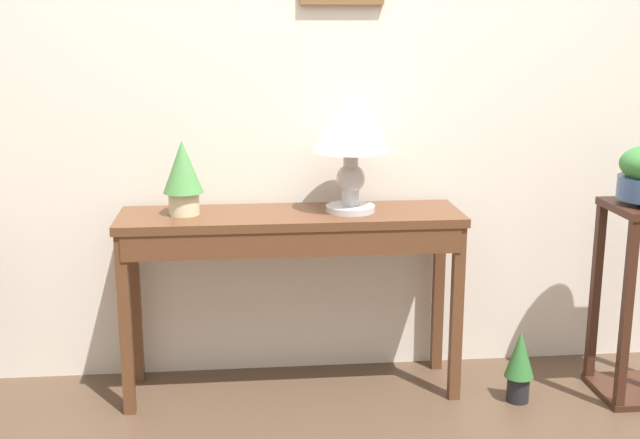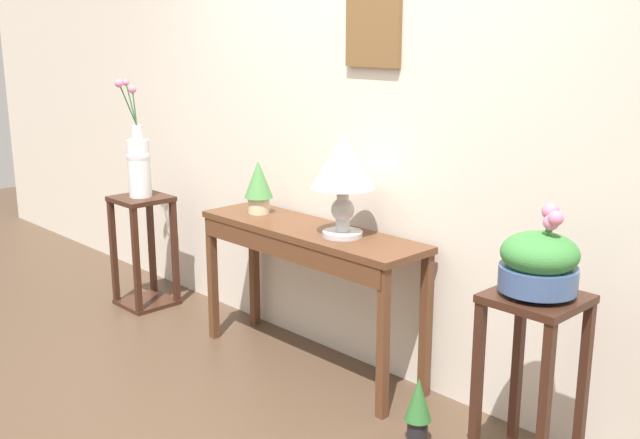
# 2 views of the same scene
# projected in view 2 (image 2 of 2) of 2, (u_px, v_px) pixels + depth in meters

# --- Properties ---
(back_wall_with_art) EXTENTS (9.00, 0.13, 2.80)m
(back_wall_with_art) POSITION_uv_depth(u_px,v_px,m) (368.00, 102.00, 3.82)
(back_wall_with_art) COLOR beige
(back_wall_with_art) RESTS_ON ground
(console_table) EXTENTS (1.37, 0.37, 0.77)m
(console_table) POSITION_uv_depth(u_px,v_px,m) (306.00, 248.00, 3.89)
(console_table) COLOR #56331E
(console_table) RESTS_ON ground
(table_lamp) EXTENTS (0.31, 0.31, 0.50)m
(table_lamp) POSITION_uv_depth(u_px,v_px,m) (343.00, 168.00, 3.63)
(table_lamp) COLOR #B7B7BC
(table_lamp) RESTS_ON console_table
(potted_plant_on_console) EXTENTS (0.16, 0.16, 0.30)m
(potted_plant_on_console) POSITION_uv_depth(u_px,v_px,m) (258.00, 184.00, 4.15)
(potted_plant_on_console) COLOR beige
(potted_plant_on_console) RESTS_ON console_table
(pedestal_stand_left) EXTENTS (0.33, 0.33, 0.73)m
(pedestal_stand_left) POSITION_uv_depth(u_px,v_px,m) (144.00, 251.00, 4.88)
(pedestal_stand_left) COLOR #381E14
(pedestal_stand_left) RESTS_ON ground
(flower_vase_tall_left) EXTENTS (0.19, 0.20, 0.74)m
(flower_vase_tall_left) POSITION_uv_depth(u_px,v_px,m) (139.00, 161.00, 4.74)
(flower_vase_tall_left) COLOR silver
(flower_vase_tall_left) RESTS_ON pedestal_stand_left
(pedestal_stand_right) EXTENTS (0.33, 0.33, 0.81)m
(pedestal_stand_right) POSITION_uv_depth(u_px,v_px,m) (529.00, 396.00, 2.85)
(pedestal_stand_right) COLOR #381E14
(pedestal_stand_right) RESTS_ON ground
(planter_bowl_wide_right) EXTENTS (0.29, 0.29, 0.34)m
(planter_bowl_wide_right) POSITION_uv_depth(u_px,v_px,m) (539.00, 262.00, 2.72)
(planter_bowl_wide_right) COLOR #3D5684
(planter_bowl_wide_right) RESTS_ON pedestal_stand_right
(potted_plant_floor) EXTENTS (0.12, 0.12, 0.31)m
(potted_plant_floor) POSITION_uv_depth(u_px,v_px,m) (418.00, 407.00, 3.26)
(potted_plant_floor) COLOR black
(potted_plant_floor) RESTS_ON ground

